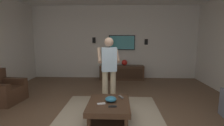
{
  "coord_description": "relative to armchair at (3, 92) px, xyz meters",
  "views": [
    {
      "loc": [
        -3.17,
        -0.22,
        1.66
      ],
      "look_at": [
        0.92,
        -0.04,
        1.04
      ],
      "focal_mm": 27.97,
      "sensor_mm": 36.0,
      "label": 1
    }
  ],
  "objects": [
    {
      "name": "wall_speaker_left",
      "position": [
        2.79,
        -4.01,
        1.18
      ],
      "size": [
        0.06,
        0.12,
        0.22
      ],
      "primitive_type": "cube",
      "color": "black"
    },
    {
      "name": "remote_white",
      "position": [
        -1.03,
        -2.62,
        0.13
      ],
      "size": [
        0.09,
        0.16,
        0.02
      ],
      "primitive_type": "cube",
      "rotation": [
        0.0,
        0.0,
        5.0
      ],
      "color": "white",
      "rests_on": "coffee_table"
    },
    {
      "name": "vase_round",
      "position": [
        2.59,
        -3.16,
        0.38
      ],
      "size": [
        0.22,
        0.22,
        0.22
      ],
      "primitive_type": "sphere",
      "color": "red",
      "rests_on": "media_console"
    },
    {
      "name": "person_standing",
      "position": [
        0.07,
        -2.7,
        0.65
      ],
      "size": [
        0.6,
        0.61,
        1.64
      ],
      "rotation": [
        0.0,
        0.0,
        0.18
      ],
      "color": "#C6B793",
      "rests_on": "ground"
    },
    {
      "name": "area_rug",
      "position": [
        -0.73,
        -2.76,
        -0.27
      ],
      "size": [
        2.46,
        2.2,
        0.01
      ],
      "primitive_type": "cube",
      "color": "tan",
      "rests_on": "ground"
    },
    {
      "name": "ground_plane",
      "position": [
        -0.97,
        -2.74,
        -0.28
      ],
      "size": [
        9.1,
        9.1,
        0.0
      ],
      "primitive_type": "plane",
      "color": "brown"
    },
    {
      "name": "bowl",
      "position": [
        -0.88,
        -2.8,
        0.17
      ],
      "size": [
        0.22,
        0.22,
        0.1
      ],
      "primitive_type": "ellipsoid",
      "color": "teal",
      "rests_on": "coffee_table"
    },
    {
      "name": "wall_speaker_right",
      "position": [
        2.79,
        -1.95,
        1.24
      ],
      "size": [
        0.06,
        0.12,
        0.22
      ],
      "primitive_type": "cube",
      "color": "black"
    },
    {
      "name": "wall_back_tv",
      "position": [
        2.87,
        -2.74,
        1.15
      ],
      "size": [
        0.1,
        6.7,
        2.86
      ],
      "primitive_type": "cube",
      "color": "silver",
      "rests_on": "ground"
    },
    {
      "name": "coffee_table",
      "position": [
        -0.93,
        -2.76,
        0.02
      ],
      "size": [
        1.0,
        0.8,
        0.4
      ],
      "color": "#422B1C",
      "rests_on": "ground"
    },
    {
      "name": "remote_black",
      "position": [
        -1.15,
        -2.84,
        0.13
      ],
      "size": [
        0.06,
        0.15,
        0.02
      ],
      "primitive_type": "cube",
      "rotation": [
        0.0,
        0.0,
        1.68
      ],
      "color": "black",
      "rests_on": "coffee_table"
    },
    {
      "name": "media_console",
      "position": [
        2.54,
        -3.05,
        -0.0
      ],
      "size": [
        0.45,
        1.7,
        0.55
      ],
      "rotation": [
        0.0,
        0.0,
        3.14
      ],
      "color": "#422B1C",
      "rests_on": "ground"
    },
    {
      "name": "armchair",
      "position": [
        0.0,
        0.0,
        0.0
      ],
      "size": [
        0.88,
        0.89,
        0.82
      ],
      "rotation": [
        0.0,
        0.0,
        -1.67
      ],
      "color": "#472D1E",
      "rests_on": "ground"
    },
    {
      "name": "tv",
      "position": [
        2.78,
        -3.05,
        1.15
      ],
      "size": [
        0.05,
        1.03,
        0.58
      ],
      "rotation": [
        0.0,
        0.0,
        3.14
      ],
      "color": "black"
    },
    {
      "name": "remote_grey",
      "position": [
        -0.64,
        -3.0,
        0.13
      ],
      "size": [
        0.15,
        0.11,
        0.02
      ],
      "primitive_type": "cube",
      "rotation": [
        0.0,
        0.0,
        0.46
      ],
      "color": "slate",
      "rests_on": "coffee_table"
    }
  ]
}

